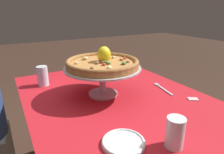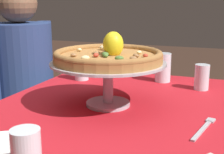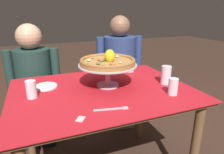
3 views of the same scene
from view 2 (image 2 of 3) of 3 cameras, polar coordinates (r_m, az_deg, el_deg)
dining_table at (r=1.10m, az=0.49°, el=-11.89°), size 1.20×0.90×0.75m
pizza_stand at (r=1.09m, az=-0.73°, el=0.92°), size 0.41×0.41×0.16m
pizza at (r=1.08m, az=-0.68°, el=4.00°), size 0.38×0.38×0.11m
water_glass_back_right at (r=1.48m, az=-5.62°, el=1.47°), size 0.07×0.07×0.12m
water_glass_front_right at (r=1.36m, az=16.18°, el=-0.30°), size 0.06×0.06×0.11m
water_glass_side_right at (r=1.46m, az=9.35°, el=1.38°), size 0.07×0.07×0.13m
side_plate at (r=0.86m, az=-19.59°, el=-11.70°), size 0.15×0.15×0.02m
dinner_fork at (r=0.96m, az=16.64°, el=-8.91°), size 0.19×0.06×0.01m
diner_right at (r=1.80m, az=-15.96°, el=-3.80°), size 0.49×0.37×1.21m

